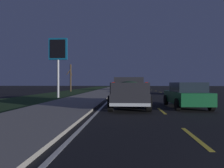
{
  "coord_description": "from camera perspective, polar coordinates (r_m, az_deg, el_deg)",
  "views": [
    {
      "loc": [
        -1.44,
        3.64,
        1.52
      ],
      "look_at": [
        12.1,
        4.58,
        1.44
      ],
      "focal_mm": 33.42,
      "sensor_mm": 36.0,
      "label": 1
    }
  ],
  "objects": [
    {
      "name": "ground",
      "position": [
        28.71,
        11.29,
        -2.69
      ],
      "size": [
        144.0,
        144.0,
        0.0
      ],
      "primitive_type": "plane",
      "color": "black"
    },
    {
      "name": "sidewalk_shoulder",
      "position": [
        28.73,
        -3.63,
        -2.56
      ],
      "size": [
        108.0,
        4.0,
        0.12
      ],
      "primitive_type": "cube",
      "color": "gray",
      "rests_on": "ground"
    },
    {
      "name": "grass_verge",
      "position": [
        29.81,
        -13.21,
        -2.58
      ],
      "size": [
        108.0,
        6.0,
        0.01
      ],
      "primitive_type": "cube",
      "color": "#1E3819",
      "rests_on": "ground"
    },
    {
      "name": "lane_markings",
      "position": [
        32.07,
        5.13,
        -2.36
      ],
      "size": [
        109.06,
        7.04,
        0.01
      ],
      "color": "yellow",
      "rests_on": "ground"
    },
    {
      "name": "pickup_truck",
      "position": [
        12.87,
        4.61,
        -2.06
      ],
      "size": [
        5.44,
        2.31,
        1.87
      ],
      "color": "#232328",
      "rests_on": "ground"
    },
    {
      "name": "sedan_silver",
      "position": [
        28.61,
        18.32,
        -1.14
      ],
      "size": [
        4.45,
        2.11,
        1.54
      ],
      "color": "#B2B5BA",
      "rests_on": "ground"
    },
    {
      "name": "sedan_green",
      "position": [
        13.45,
        19.66,
        -2.81
      ],
      "size": [
        4.44,
        2.08,
        1.54
      ],
      "color": "#14592D",
      "rests_on": "ground"
    },
    {
      "name": "sedan_white",
      "position": [
        41.6,
        4.06,
        -0.66
      ],
      "size": [
        4.41,
        2.03,
        1.54
      ],
      "color": "silver",
      "rests_on": "ground"
    },
    {
      "name": "gas_price_sign",
      "position": [
        22.1,
        -14.56,
        8.09
      ],
      "size": [
        0.27,
        1.9,
        6.06
      ],
      "color": "#99999E",
      "rests_on": "ground"
    },
    {
      "name": "bare_tree_far",
      "position": [
        36.81,
        -11.27,
        1.77
      ],
      "size": [
        2.34,
        0.92,
        4.69
      ],
      "color": "#423323",
      "rests_on": "ground"
    }
  ]
}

